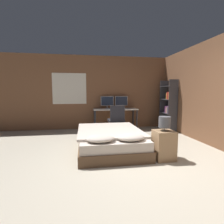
# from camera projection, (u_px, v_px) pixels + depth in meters

# --- Properties ---
(ground_plane) EXTENTS (20.00, 20.00, 0.00)m
(ground_plane) POSITION_uv_depth(u_px,v_px,m) (142.00, 170.00, 3.07)
(ground_plane) COLOR #B2A893
(wall_back) EXTENTS (12.00, 0.08, 2.70)m
(wall_back) POSITION_uv_depth(u_px,v_px,m) (110.00, 93.00, 6.61)
(wall_back) COLOR brown
(wall_back) RESTS_ON ground_plane
(wall_side_right) EXTENTS (0.06, 12.00, 2.70)m
(wall_side_right) POSITION_uv_depth(u_px,v_px,m) (202.00, 93.00, 4.74)
(wall_side_right) COLOR brown
(wall_side_right) RESTS_ON ground_plane
(bed) EXTENTS (1.50, 2.10, 0.54)m
(bed) POSITION_uv_depth(u_px,v_px,m) (110.00, 139.00, 4.18)
(bed) COLOR brown
(bed) RESTS_ON ground_plane
(nightstand) EXTENTS (0.39, 0.38, 0.59)m
(nightstand) POSITION_uv_depth(u_px,v_px,m) (164.00, 145.00, 3.53)
(nightstand) COLOR #997551
(nightstand) RESTS_ON ground_plane
(bedside_lamp) EXTENTS (0.23, 0.23, 0.29)m
(bedside_lamp) POSITION_uv_depth(u_px,v_px,m) (165.00, 122.00, 3.48)
(bedside_lamp) COLOR gray
(bedside_lamp) RESTS_ON nightstand
(desk) EXTENTS (1.59, 0.60, 0.77)m
(desk) POSITION_uv_depth(u_px,v_px,m) (115.00, 111.00, 6.34)
(desk) COLOR beige
(desk) RESTS_ON ground_plane
(monitor_left) EXTENTS (0.47, 0.16, 0.45)m
(monitor_left) POSITION_uv_depth(u_px,v_px,m) (107.00, 101.00, 6.45)
(monitor_left) COLOR #B7B7BC
(monitor_left) RESTS_ON desk
(monitor_right) EXTENTS (0.47, 0.16, 0.45)m
(monitor_right) POSITION_uv_depth(u_px,v_px,m) (121.00, 101.00, 6.54)
(monitor_right) COLOR #B7B7BC
(monitor_right) RESTS_ON desk
(keyboard) EXTENTS (0.42, 0.13, 0.02)m
(keyboard) POSITION_uv_depth(u_px,v_px,m) (116.00, 109.00, 6.14)
(keyboard) COLOR #B7B7BC
(keyboard) RESTS_ON desk
(computer_mouse) EXTENTS (0.07, 0.05, 0.04)m
(computer_mouse) POSITION_uv_depth(u_px,v_px,m) (124.00, 109.00, 6.19)
(computer_mouse) COLOR #B7B7BC
(computer_mouse) RESTS_ON desk
(office_chair) EXTENTS (0.52, 0.52, 0.95)m
(office_chair) POSITION_uv_depth(u_px,v_px,m) (116.00, 122.00, 5.58)
(office_chair) COLOR black
(office_chair) RESTS_ON ground_plane
(bookshelf) EXTENTS (0.33, 0.71, 1.79)m
(bookshelf) POSITION_uv_depth(u_px,v_px,m) (169.00, 103.00, 6.13)
(bookshelf) COLOR #333338
(bookshelf) RESTS_ON ground_plane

